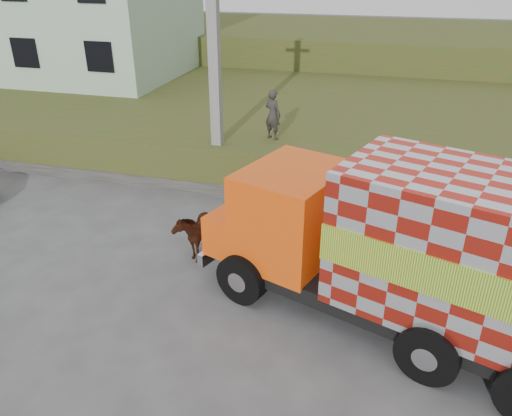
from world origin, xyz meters
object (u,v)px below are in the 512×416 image
(utility_pole, at_px, (215,59))
(pedestrian, at_px, (273,115))
(cargo_truck, at_px, (413,249))
(cow, at_px, (195,230))

(utility_pole, xyz_separation_m, pedestrian, (1.52, 0.96, -1.80))
(utility_pole, distance_m, cargo_truck, 8.21)
(cow, xyz_separation_m, pedestrian, (0.80, 4.82, 1.65))
(utility_pole, height_order, cow, utility_pole)
(utility_pole, relative_size, pedestrian, 5.13)
(pedestrian, bearing_deg, cargo_truck, 147.57)
(cargo_truck, xyz_separation_m, pedestrian, (-4.24, 6.35, 0.50))
(utility_pole, bearing_deg, cargo_truck, -43.11)
(utility_pole, height_order, pedestrian, utility_pole)
(cargo_truck, distance_m, cow, 5.39)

